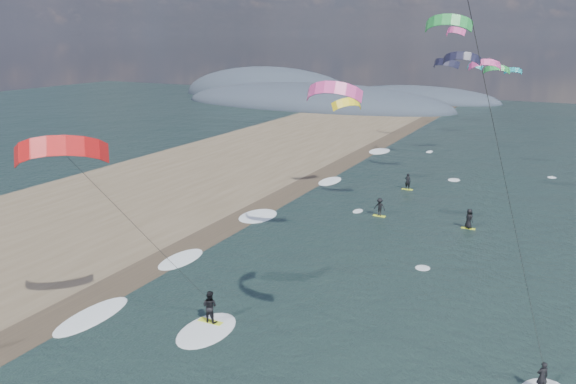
% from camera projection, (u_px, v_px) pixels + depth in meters
% --- Properties ---
extents(wet_sand_strip, '(3.00, 240.00, 0.00)m').
position_uv_depth(wet_sand_strip, '(121.00, 284.00, 35.84)').
color(wet_sand_strip, '#382D23').
rests_on(wet_sand_strip, ground).
extents(coastal_hills, '(80.00, 41.00, 15.00)m').
position_uv_depth(coastal_hills, '(307.00, 101.00, 134.09)').
color(coastal_hills, '#3D4756').
rests_on(coastal_hills, ground).
extents(kitesurfer_near_a, '(7.51, 9.15, 19.04)m').
position_uv_depth(kitesurfer_near_a, '(482.00, 74.00, 18.34)').
color(kitesurfer_near_a, '#DEF72B').
rests_on(kitesurfer_near_a, ground).
extents(kitesurfer_near_b, '(7.19, 9.29, 11.88)m').
position_uv_depth(kitesurfer_near_b, '(109.00, 206.00, 26.30)').
color(kitesurfer_near_b, '#DEF72B').
rests_on(kitesurfer_near_b, ground).
extents(far_kitesurfers, '(8.82, 10.23, 1.70)m').
position_uv_depth(far_kitesurfers, '(414.00, 205.00, 49.45)').
color(far_kitesurfers, '#DEF72B').
rests_on(far_kitesurfers, ground).
extents(bg_kite_field, '(12.84, 72.34, 8.41)m').
position_uv_depth(bg_kite_field, '(457.00, 62.00, 63.96)').
color(bg_kite_field, teal).
rests_on(bg_kite_field, ground).
extents(shoreline_surf, '(2.40, 79.40, 0.11)m').
position_uv_depth(shoreline_surf, '(182.00, 261.00, 39.39)').
color(shoreline_surf, white).
rests_on(shoreline_surf, ground).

